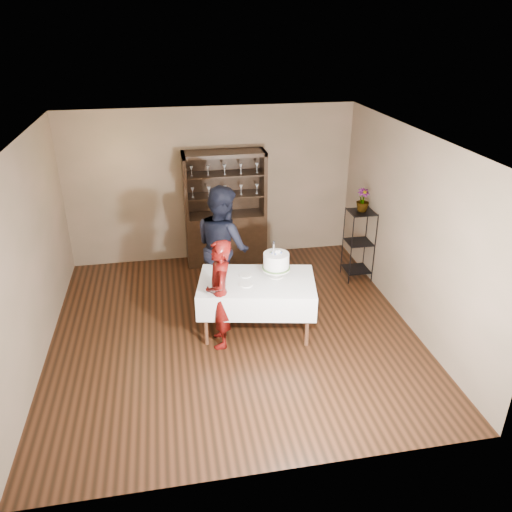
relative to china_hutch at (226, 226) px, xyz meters
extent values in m
plane|color=black|center=(-0.20, -2.25, -0.66)|extent=(5.00, 5.00, 0.00)
plane|color=silver|center=(-0.20, -2.25, 2.04)|extent=(5.00, 5.00, 0.00)
cube|color=brown|center=(-0.20, 0.25, 0.69)|extent=(5.00, 0.02, 2.70)
cube|color=brown|center=(-2.70, -2.25, 0.69)|extent=(0.02, 5.00, 2.70)
cube|color=brown|center=(2.30, -2.25, 0.69)|extent=(0.02, 5.00, 2.70)
cube|color=black|center=(0.00, -0.01, -0.21)|extent=(1.40, 0.48, 0.90)
cube|color=black|center=(0.00, 0.21, 0.79)|extent=(1.40, 0.03, 1.10)
cube|color=black|center=(0.00, -0.01, 1.31)|extent=(1.40, 0.48, 0.06)
cube|color=black|center=(0.00, -0.01, 0.59)|extent=(1.28, 0.42, 0.02)
cube|color=black|center=(0.00, -0.01, 0.96)|extent=(1.28, 0.42, 0.02)
cylinder|color=black|center=(1.88, -1.25, -0.06)|extent=(0.02, 0.02, 1.20)
cylinder|color=black|center=(2.28, -1.25, -0.06)|extent=(0.02, 0.02, 1.20)
cylinder|color=black|center=(1.88, -0.85, -0.06)|extent=(0.02, 0.02, 1.20)
cylinder|color=black|center=(2.28, -0.85, -0.06)|extent=(0.02, 0.02, 1.20)
cube|color=black|center=(2.08, -1.05, -0.51)|extent=(0.40, 0.40, 0.02)
cube|color=black|center=(2.08, -1.05, -0.01)|extent=(0.40, 0.40, 0.01)
cube|color=black|center=(2.08, -1.05, 0.52)|extent=(0.40, 0.40, 0.02)
cube|color=silver|center=(0.13, -2.29, -0.06)|extent=(1.73, 1.25, 0.36)
cylinder|color=#502F1D|center=(-0.60, -2.53, -0.29)|extent=(0.06, 0.06, 0.74)
cylinder|color=#502F1D|center=(0.72, -2.79, -0.29)|extent=(0.06, 0.06, 0.74)
cylinder|color=#502F1D|center=(-0.46, -1.80, -0.29)|extent=(0.06, 0.06, 0.74)
cylinder|color=#502F1D|center=(0.87, -2.06, -0.29)|extent=(0.06, 0.06, 0.74)
imported|color=#390605|center=(-0.40, -2.52, 0.09)|extent=(0.38, 0.57, 1.51)
imported|color=black|center=(-0.22, -1.43, 0.27)|extent=(1.03, 1.13, 1.87)
cylinder|color=white|center=(0.41, -2.22, 0.13)|extent=(0.22, 0.22, 0.01)
cylinder|color=white|center=(0.41, -2.22, 0.17)|extent=(0.05, 0.05, 0.11)
cylinder|color=white|center=(0.41, -2.22, 0.24)|extent=(0.39, 0.39, 0.02)
cylinder|color=#486C33|center=(0.41, -2.22, 0.26)|extent=(0.38, 0.38, 0.02)
cylinder|color=white|center=(0.41, -2.22, 0.36)|extent=(0.39, 0.39, 0.22)
sphere|color=#576CBA|center=(0.45, -2.22, 0.48)|extent=(0.03, 0.03, 0.03)
cube|color=white|center=(0.37, -2.24, 0.54)|extent=(0.02, 0.02, 0.15)
cube|color=black|center=(0.37, -2.24, 0.63)|extent=(0.02, 0.02, 0.06)
cylinder|color=white|center=(-0.04, -2.39, 0.13)|extent=(0.20, 0.20, 0.01)
cylinder|color=white|center=(0.00, -2.13, 0.13)|extent=(0.20, 0.20, 0.01)
imported|color=#486C33|center=(2.09, -1.02, 0.71)|extent=(0.24, 0.24, 0.37)
camera|label=1|loc=(-0.96, -8.14, 3.35)|focal=35.00mm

